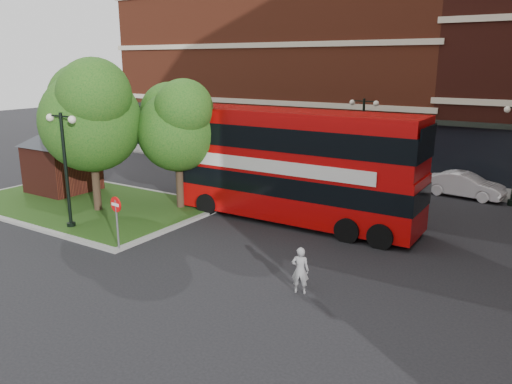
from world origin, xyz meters
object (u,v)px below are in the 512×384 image
Objects in this scene: car_white at (465,185)px; car_silver at (260,160)px; woman at (300,270)px; bus at (293,159)px.

car_silver is at bearing 99.29° from car_white.
bus is at bearing -77.43° from woman.
car_white is (2.03, 14.86, -0.10)m from woman.
car_silver is at bearing 129.60° from bus.
car_silver reaches higher than car_white.
car_white is at bearing 55.50° from bus.
car_silver is (-6.78, 8.07, -2.08)m from bus.
car_white is at bearing -85.61° from car_silver.
bus reaches higher than car_silver.
car_silver is (-10.53, 14.40, 0.02)m from woman.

